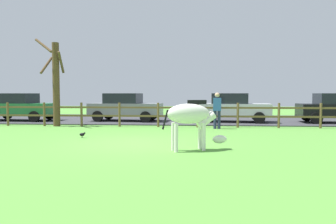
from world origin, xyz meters
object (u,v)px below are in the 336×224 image
Objects in this scene: bare_tree at (55,82)px; parked_car_grey at (125,107)px; parked_car_silver at (232,107)px; zebra at (191,117)px; crow_on_grass at (82,134)px; parked_car_green at (19,107)px; visitor_near_fence at (217,109)px.

parked_car_grey is (2.84, 2.73, -1.32)m from bare_tree.
zebra is at bearing -103.96° from parked_car_silver.
crow_on_grass is at bearing -55.35° from bare_tree.
parked_car_green reaches higher than zebra.
bare_tree is at bearing -136.17° from parked_car_grey.
parked_car_grey is (0.13, 6.65, 0.72)m from crow_on_grass.
bare_tree is 4.28m from parked_car_green.
visitor_near_fence reaches higher than zebra.
bare_tree reaches higher than zebra.
parked_car_silver reaches higher than zebra.
parked_car_green is at bearing 133.22° from crow_on_grass.
parked_car_grey reaches higher than crow_on_grass.
bare_tree is 9.12m from zebra.
visitor_near_fence is at bearing 33.63° from crow_on_grass.
bare_tree is at bearing 137.19° from zebra.
parked_car_silver is 3.31m from visitor_near_fence.
zebra is 9.64m from parked_car_grey.
bare_tree reaches higher than parked_car_silver.
crow_on_grass is 0.05× the size of parked_car_silver.
zebra is at bearing -40.92° from parked_car_green.
crow_on_grass is 0.13× the size of visitor_near_fence.
crow_on_grass is 6.12m from visitor_near_fence.
parked_car_grey is 1.02× the size of parked_car_green.
bare_tree reaches higher than visitor_near_fence.
parked_car_silver and parked_car_green have the same top height.
parked_car_green reaches higher than crow_on_grass.
parked_car_silver is at bearing 0.70° from parked_car_green.
crow_on_grass is 8.76m from parked_car_green.
bare_tree reaches higher than crow_on_grass.
parked_car_silver is at bearing 16.37° from bare_tree.
parked_car_green is (-5.98, 6.36, 0.72)m from crow_on_grass.
crow_on_grass is 6.69m from parked_car_grey.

